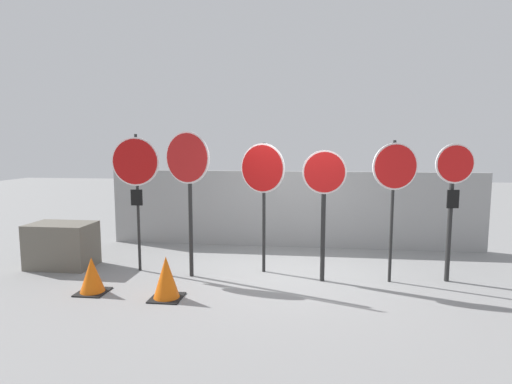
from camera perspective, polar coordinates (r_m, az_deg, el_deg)
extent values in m
plane|color=gray|center=(7.47, 4.60, -11.61)|extent=(40.00, 40.00, 0.00)
cube|color=gray|center=(9.25, 5.17, -2.47)|extent=(8.56, 0.12, 1.75)
cylinder|color=black|center=(7.69, -16.52, -1.59)|extent=(0.05, 0.05, 2.55)
cylinder|color=white|center=(7.58, -16.85, 4.18)|extent=(0.88, 0.06, 0.88)
cylinder|color=#AD0F0F|center=(7.56, -16.90, 4.17)|extent=(0.82, 0.05, 0.82)
cube|color=black|center=(7.63, -16.69, -0.75)|extent=(0.21, 0.03, 0.29)
cylinder|color=black|center=(7.15, -9.36, -2.19)|extent=(0.07, 0.07, 2.50)
cylinder|color=white|center=(7.02, -9.78, 4.85)|extent=(0.86, 0.33, 0.91)
cylinder|color=red|center=(7.00, -9.87, 4.85)|extent=(0.80, 0.31, 0.85)
cylinder|color=black|center=(7.32, 1.13, -2.35)|extent=(0.06, 0.06, 2.39)
cylinder|color=white|center=(7.19, 0.94, 3.42)|extent=(0.83, 0.38, 0.89)
cylinder|color=#AD0F0F|center=(7.17, 0.86, 3.42)|extent=(0.77, 0.35, 0.83)
cylinder|color=black|center=(6.92, 9.58, -3.83)|extent=(0.08, 0.08, 2.18)
cylinder|color=white|center=(6.76, 9.74, 2.81)|extent=(0.74, 0.03, 0.74)
cylinder|color=red|center=(6.74, 9.75, 2.80)|extent=(0.68, 0.03, 0.68)
cylinder|color=black|center=(7.14, 18.84, -2.77)|extent=(0.05, 0.05, 2.43)
cylinder|color=white|center=(7.02, 19.26, 3.47)|extent=(0.77, 0.21, 0.79)
cylinder|color=red|center=(7.00, 19.33, 3.46)|extent=(0.71, 0.20, 0.73)
cylinder|color=black|center=(7.56, 25.98, -3.00)|extent=(0.08, 0.08, 2.32)
cylinder|color=white|center=(7.42, 26.55, 3.64)|extent=(0.66, 0.14, 0.67)
cylinder|color=red|center=(7.40, 26.62, 3.63)|extent=(0.60, 0.13, 0.61)
cube|color=black|center=(7.47, 26.32, -0.91)|extent=(0.20, 0.06, 0.31)
cube|color=black|center=(6.49, -12.63, -14.51)|extent=(0.48, 0.48, 0.02)
cone|color=#E05B0C|center=(6.38, -12.71, -11.74)|extent=(0.40, 0.40, 0.64)
cube|color=black|center=(7.07, -22.29, -13.07)|extent=(0.46, 0.46, 0.02)
cone|color=#E05B0C|center=(6.98, -22.39, -10.84)|extent=(0.38, 0.38, 0.56)
cube|color=#605B51|center=(8.62, -25.97, -6.84)|extent=(1.19, 0.74, 0.86)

